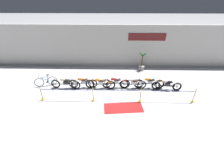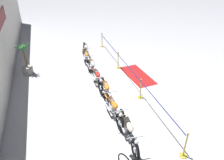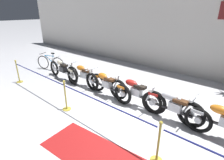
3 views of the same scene
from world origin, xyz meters
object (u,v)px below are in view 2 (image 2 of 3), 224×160
motorcycle_orange_1 (113,109)px  motorcycle_silver_4 (92,67)px  motorcycle_orange_5 (86,58)px  motorcycle_cream_0 (128,130)px  motorcycle_orange_2 (106,91)px  stanchion_mid_left (140,91)px  stanchion_mid_right (118,63)px  stanchion_far_left (139,82)px  potted_palm_left_of_row (26,61)px  stanchion_far_right (102,42)px  motorcycle_cream_6 (86,50)px  motorcycle_red_3 (97,79)px  floor_banner (137,75)px

motorcycle_orange_1 → motorcycle_silver_4: (3.99, -0.03, -0.00)m
motorcycle_orange_1 → motorcycle_orange_5: bearing=0.4°
motorcycle_cream_0 → motorcycle_orange_2: 2.77m
motorcycle_orange_2 → stanchion_mid_left: size_ratio=2.30×
stanchion_mid_right → stanchion_far_left: bearing=180.0°
potted_palm_left_of_row → stanchion_far_left: bearing=-127.0°
motorcycle_orange_5 → stanchion_far_right: stanchion_far_right is taller
motorcycle_orange_2 → motorcycle_silver_4: bearing=1.7°
motorcycle_orange_1 → stanchion_mid_right: (4.36, -1.69, -0.12)m
motorcycle_cream_6 → stanchion_far_right: (1.45, -1.50, -0.10)m
motorcycle_red_3 → motorcycle_cream_6: size_ratio=0.98×
motorcycle_orange_1 → motorcycle_orange_2: 1.40m
motorcycle_cream_0 → floor_banner: 5.11m
motorcycle_orange_5 → potted_palm_left_of_row: potted_palm_left_of_row is taller
stanchion_mid_left → stanchion_far_right: bearing=0.0°
motorcycle_orange_5 → floor_banner: size_ratio=0.94×
motorcycle_red_3 → floor_banner: bearing=-77.9°
motorcycle_orange_5 → stanchion_mid_right: stanchion_mid_right is taller
motorcycle_cream_0 → motorcycle_orange_2: bearing=0.9°
stanchion_mid_right → motorcycle_orange_2: bearing=151.9°
motorcycle_cream_0 → stanchion_far_left: 3.09m
stanchion_mid_left → floor_banner: (2.11, -0.77, -0.35)m
motorcycle_orange_1 → motorcycle_cream_6: bearing=-1.6°
stanchion_far_left → motorcycle_cream_0: bearing=150.0°
motorcycle_orange_5 → potted_palm_left_of_row: size_ratio=1.24×
motorcycle_orange_2 → stanchion_mid_right: 3.37m
motorcycle_orange_5 → stanchion_far_left: 4.35m
motorcycle_orange_2 → stanchion_far_right: size_ratio=2.30×
motorcycle_orange_2 → motorcycle_orange_5: 3.89m
stanchion_mid_left → stanchion_far_right: same height
motorcycle_orange_2 → stanchion_far_right: bearing=-13.4°
motorcycle_silver_4 → motorcycle_orange_5: size_ratio=0.88×
stanchion_far_left → floor_banner: (1.86, -0.77, -0.74)m
motorcycle_cream_0 → motorcycle_silver_4: size_ratio=1.12×
motorcycle_silver_4 → stanchion_mid_right: (0.38, -1.66, -0.12)m
motorcycle_orange_1 → potted_palm_left_of_row: (5.20, 3.49, 0.35)m
motorcycle_orange_2 → motorcycle_red_3: motorcycle_red_3 is taller
motorcycle_silver_4 → motorcycle_cream_6: motorcycle_silver_4 is taller
stanchion_mid_left → motorcycle_cream_0: bearing=147.5°
potted_palm_left_of_row → stanchion_mid_right: 5.26m
potted_palm_left_of_row → floor_banner: 6.34m
motorcycle_silver_4 → stanchion_far_right: bearing=-22.2°
stanchion_mid_left → stanchion_far_right: 7.01m
motorcycle_cream_0 → stanchion_mid_right: bearing=-15.1°
motorcycle_orange_1 → stanchion_mid_left: 1.99m
motorcycle_orange_5 → motorcycle_cream_6: 1.34m
stanchion_far_left → floor_banner: bearing=-22.4°
motorcycle_red_3 → stanchion_mid_right: stanchion_mid_right is taller
motorcycle_red_3 → potted_palm_left_of_row: size_ratio=1.17×
floor_banner → motorcycle_orange_1: bearing=136.7°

